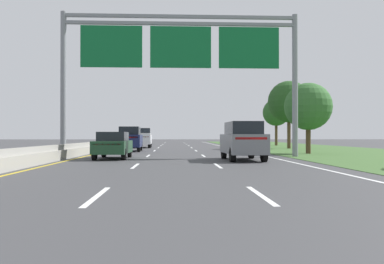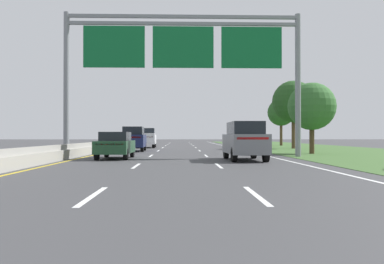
{
  "view_description": "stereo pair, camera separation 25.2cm",
  "coord_description": "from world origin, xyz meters",
  "px_view_note": "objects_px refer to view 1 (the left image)",
  "views": [
    {
      "loc": [
        -0.13,
        1.34,
        1.36
      ],
      "look_at": [
        0.58,
        17.09,
        1.5
      ],
      "focal_mm": 37.89,
      "sensor_mm": 36.0,
      "label": 1
    },
    {
      "loc": [
        0.13,
        1.33,
        1.36
      ],
      "look_at": [
        0.58,
        17.09,
        1.5
      ],
      "focal_mm": 37.89,
      "sensor_mm": 36.0,
      "label": 2
    }
  ],
  "objects_px": {
    "roadside_tree_far": "(289,102)",
    "car_navy_left_lane_suv": "(130,139)",
    "roadside_tree_mid": "(308,107)",
    "car_grey_right_lane_suv": "(243,140)",
    "roadside_tree_distant": "(276,113)",
    "car_darkgreen_left_lane_sedan": "(113,145)",
    "overhead_sign_gantry": "(181,54)",
    "pickup_truck_white": "(142,138)"
  },
  "relations": [
    {
      "from": "roadside_tree_mid",
      "to": "pickup_truck_white",
      "type": "bearing_deg",
      "value": 130.25
    },
    {
      "from": "car_navy_left_lane_suv",
      "to": "roadside_tree_far",
      "type": "height_order",
      "value": "roadside_tree_far"
    },
    {
      "from": "car_grey_right_lane_suv",
      "to": "roadside_tree_mid",
      "type": "xyz_separation_m",
      "value": [
        6.19,
        7.46,
        2.41
      ]
    },
    {
      "from": "car_darkgreen_left_lane_sedan",
      "to": "car_grey_right_lane_suv",
      "type": "distance_m",
      "value": 7.58
    },
    {
      "from": "roadside_tree_far",
      "to": "roadside_tree_distant",
      "type": "distance_m",
      "value": 12.57
    },
    {
      "from": "car_grey_right_lane_suv",
      "to": "roadside_tree_distant",
      "type": "xyz_separation_m",
      "value": [
        9.98,
        31.71,
        3.35
      ]
    },
    {
      "from": "pickup_truck_white",
      "to": "roadside_tree_far",
      "type": "distance_m",
      "value": 16.48
    },
    {
      "from": "roadside_tree_far",
      "to": "car_navy_left_lane_suv",
      "type": "bearing_deg",
      "value": -158.24
    },
    {
      "from": "car_navy_left_lane_suv",
      "to": "roadside_tree_mid",
      "type": "relative_size",
      "value": 0.9
    },
    {
      "from": "car_darkgreen_left_lane_sedan",
      "to": "roadside_tree_mid",
      "type": "xyz_separation_m",
      "value": [
        13.55,
        5.7,
        2.69
      ]
    },
    {
      "from": "car_navy_left_lane_suv",
      "to": "roadside_tree_distant",
      "type": "relative_size",
      "value": 0.76
    },
    {
      "from": "car_grey_right_lane_suv",
      "to": "roadside_tree_mid",
      "type": "distance_m",
      "value": 9.99
    },
    {
      "from": "roadside_tree_mid",
      "to": "roadside_tree_distant",
      "type": "relative_size",
      "value": 0.84
    },
    {
      "from": "roadside_tree_mid",
      "to": "car_darkgreen_left_lane_sedan",
      "type": "bearing_deg",
      "value": -157.19
    },
    {
      "from": "car_navy_left_lane_suv",
      "to": "roadside_tree_far",
      "type": "relative_size",
      "value": 0.67
    },
    {
      "from": "car_darkgreen_left_lane_sedan",
      "to": "roadside_tree_distant",
      "type": "bearing_deg",
      "value": -30.01
    },
    {
      "from": "pickup_truck_white",
      "to": "car_darkgreen_left_lane_sedan",
      "type": "xyz_separation_m",
      "value": [
        -0.01,
        -21.69,
        -0.26
      ]
    },
    {
      "from": "roadside_tree_far",
      "to": "car_darkgreen_left_lane_sedan",
      "type": "bearing_deg",
      "value": -131.5
    },
    {
      "from": "car_grey_right_lane_suv",
      "to": "roadside_tree_distant",
      "type": "height_order",
      "value": "roadside_tree_distant"
    },
    {
      "from": "car_grey_right_lane_suv",
      "to": "car_navy_left_lane_suv",
      "type": "bearing_deg",
      "value": 29.24
    },
    {
      "from": "car_grey_right_lane_suv",
      "to": "overhead_sign_gantry",
      "type": "bearing_deg",
      "value": 44.21
    },
    {
      "from": "overhead_sign_gantry",
      "to": "car_darkgreen_left_lane_sedan",
      "type": "bearing_deg",
      "value": -158.28
    },
    {
      "from": "car_darkgreen_left_lane_sedan",
      "to": "roadside_tree_mid",
      "type": "relative_size",
      "value": 0.83
    },
    {
      "from": "car_navy_left_lane_suv",
      "to": "roadside_tree_mid",
      "type": "distance_m",
      "value": 15.04
    },
    {
      "from": "overhead_sign_gantry",
      "to": "roadside_tree_far",
      "type": "xyz_separation_m",
      "value": [
        11.5,
        15.93,
        -1.65
      ]
    },
    {
      "from": "roadside_tree_mid",
      "to": "roadside_tree_distant",
      "type": "distance_m",
      "value": 24.56
    },
    {
      "from": "car_darkgreen_left_lane_sedan",
      "to": "car_grey_right_lane_suv",
      "type": "height_order",
      "value": "car_grey_right_lane_suv"
    },
    {
      "from": "pickup_truck_white",
      "to": "roadside_tree_far",
      "type": "relative_size",
      "value": 0.77
    },
    {
      "from": "car_navy_left_lane_suv",
      "to": "car_darkgreen_left_lane_sedan",
      "type": "relative_size",
      "value": 1.08
    },
    {
      "from": "overhead_sign_gantry",
      "to": "car_navy_left_lane_suv",
      "type": "xyz_separation_m",
      "value": [
        -4.21,
        9.66,
        -5.42
      ]
    },
    {
      "from": "car_navy_left_lane_suv",
      "to": "roadside_tree_far",
      "type": "bearing_deg",
      "value": -69.77
    },
    {
      "from": "roadside_tree_distant",
      "to": "pickup_truck_white",
      "type": "bearing_deg",
      "value": -154.52
    },
    {
      "from": "overhead_sign_gantry",
      "to": "pickup_truck_white",
      "type": "relative_size",
      "value": 2.76
    },
    {
      "from": "overhead_sign_gantry",
      "to": "roadside_tree_far",
      "type": "distance_m",
      "value": 19.72
    },
    {
      "from": "overhead_sign_gantry",
      "to": "pickup_truck_white",
      "type": "bearing_deg",
      "value": 101.2
    },
    {
      "from": "car_navy_left_lane_suv",
      "to": "roadside_tree_mid",
      "type": "xyz_separation_m",
      "value": [
        13.77,
        -5.55,
        2.41
      ]
    },
    {
      "from": "overhead_sign_gantry",
      "to": "pickup_truck_white",
      "type": "distance_m",
      "value": 21.2
    },
    {
      "from": "car_darkgreen_left_lane_sedan",
      "to": "roadside_tree_far",
      "type": "bearing_deg",
      "value": -41.44
    },
    {
      "from": "car_grey_right_lane_suv",
      "to": "roadside_tree_distant",
      "type": "relative_size",
      "value": 0.75
    },
    {
      "from": "car_darkgreen_left_lane_sedan",
      "to": "roadside_tree_distant",
      "type": "distance_m",
      "value": 34.8
    },
    {
      "from": "roadside_tree_distant",
      "to": "overhead_sign_gantry",
      "type": "bearing_deg",
      "value": -115.21
    },
    {
      "from": "roadside_tree_mid",
      "to": "roadside_tree_far",
      "type": "xyz_separation_m",
      "value": [
        1.94,
        11.82,
        1.35
      ]
    }
  ]
}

